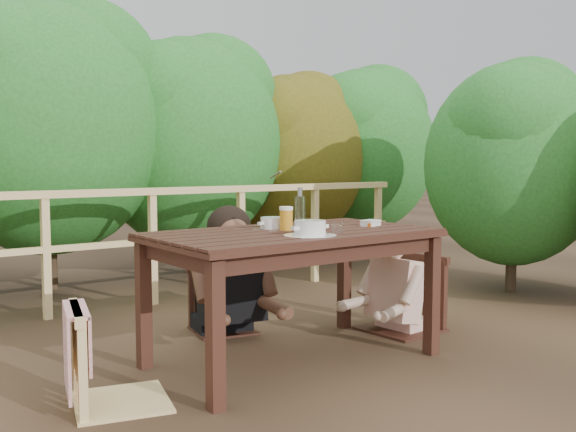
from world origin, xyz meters
TOP-DOWN VIEW (x-y plane):
  - ground at (0.00, 0.00)m, footprint 60.00×60.00m
  - table at (0.00, 0.00)m, footprint 1.72×0.97m
  - chair_left at (-1.13, -0.04)m, footprint 0.59×0.59m
  - chair_far at (0.02, 0.86)m, footprint 0.51×0.51m
  - chair_right at (1.07, 0.11)m, footprint 0.54×0.54m
  - woman at (0.02, 0.88)m, footprint 0.70×0.80m
  - diner_right at (1.10, 0.11)m, footprint 0.62×0.51m
  - railing at (0.00, 2.00)m, footprint 5.60×0.10m
  - hedge_row at (0.40, 3.20)m, footprint 6.60×1.60m
  - soup_near at (-0.07, -0.25)m, footprint 0.30×0.30m
  - soup_far at (-0.03, 0.17)m, footprint 0.26×0.26m
  - bread_roll at (-0.03, -0.27)m, footprint 0.12×0.09m
  - beer_glass at (-0.02, 0.05)m, footprint 0.08×0.08m
  - bottle at (0.09, 0.05)m, footprint 0.07×0.07m
  - tumbler at (0.11, -0.28)m, footprint 0.07×0.07m
  - butter_tub at (0.59, -0.07)m, footprint 0.15×0.12m

SIDE VIEW (x-z plane):
  - ground at x=0.00m, z-range 0.00..0.00m
  - table at x=0.00m, z-range 0.00..0.80m
  - chair_far at x=0.02m, z-range 0.00..0.86m
  - chair_left at x=-1.13m, z-range 0.00..0.97m
  - railing at x=0.00m, z-range 0.00..1.01m
  - chair_right at x=1.07m, z-range 0.00..1.03m
  - diner_right at x=1.10m, z-range 0.00..1.19m
  - woman at x=0.02m, z-range 0.00..1.41m
  - butter_tub at x=0.59m, z-range 0.80..0.85m
  - bread_roll at x=-0.03m, z-range 0.80..0.87m
  - tumbler at x=0.11m, z-range 0.80..0.88m
  - soup_far at x=-0.03m, z-range 0.80..0.89m
  - soup_near at x=-0.07m, z-range 0.80..0.90m
  - beer_glass at x=-0.02m, z-range 0.80..0.96m
  - bottle at x=0.09m, z-range 0.80..1.07m
  - hedge_row at x=0.40m, z-range 0.00..3.80m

